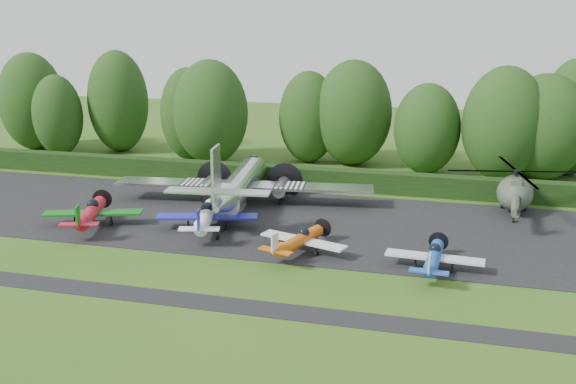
% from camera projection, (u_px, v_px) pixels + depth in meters
% --- Properties ---
extents(ground, '(160.00, 160.00, 0.00)m').
position_uv_depth(ground, '(227.00, 264.00, 43.97)').
color(ground, '#2B5A19').
rests_on(ground, ground).
extents(apron, '(70.00, 18.00, 0.01)m').
position_uv_depth(apron, '(267.00, 220.00, 53.29)').
color(apron, black).
rests_on(apron, ground).
extents(taxiway_verge, '(70.00, 2.00, 0.00)m').
position_uv_depth(taxiway_verge, '(193.00, 301.00, 38.37)').
color(taxiway_verge, black).
rests_on(taxiway_verge, ground).
extents(hedgerow, '(90.00, 1.60, 2.00)m').
position_uv_depth(hedgerow, '(298.00, 187.00, 63.55)').
color(hedgerow, black).
rests_on(hedgerow, ground).
extents(transport_plane, '(23.33, 17.89, 7.48)m').
position_uv_depth(transport_plane, '(239.00, 185.00, 56.28)').
color(transport_plane, silver).
rests_on(transport_plane, ground).
extents(light_plane_red, '(7.82, 8.22, 3.00)m').
position_uv_depth(light_plane_red, '(91.00, 212.00, 51.24)').
color(light_plane_red, red).
rests_on(light_plane_red, ground).
extents(light_plane_white, '(7.99, 8.40, 3.07)m').
position_uv_depth(light_plane_white, '(206.00, 216.00, 50.20)').
color(light_plane_white, white).
rests_on(light_plane_white, ground).
extents(light_plane_orange, '(6.62, 6.96, 2.54)m').
position_uv_depth(light_plane_orange, '(300.00, 240.00, 45.56)').
color(light_plane_orange, '#C9540B').
rests_on(light_plane_orange, ground).
extents(light_plane_blue, '(6.51, 6.84, 2.50)m').
position_uv_depth(light_plane_blue, '(434.00, 257.00, 42.41)').
color(light_plane_blue, '#1C4BAC').
rests_on(light_plane_blue, ground).
extents(helicopter, '(11.62, 13.61, 3.74)m').
position_uv_depth(helicopter, '(515.00, 190.00, 54.88)').
color(helicopter, '#3D4837').
rests_on(helicopter, ground).
extents(tree_0, '(6.75, 6.75, 10.44)m').
position_uv_depth(tree_0, '(309.00, 117.00, 72.93)').
color(tree_0, black).
rests_on(tree_0, ground).
extents(tree_1, '(8.43, 8.43, 11.77)m').
position_uv_depth(tree_1, '(211.00, 112.00, 71.85)').
color(tree_1, black).
rests_on(tree_1, ground).
extents(tree_3, '(5.85, 5.85, 9.69)m').
position_uv_depth(tree_3, '(58.00, 115.00, 76.54)').
color(tree_3, black).
rests_on(tree_3, ground).
extents(tree_4, '(8.28, 8.28, 11.66)m').
position_uv_depth(tree_4, '(504.00, 124.00, 64.74)').
color(tree_4, black).
rests_on(tree_4, ground).
extents(tree_5, '(8.63, 8.63, 11.77)m').
position_uv_depth(tree_5, '(353.00, 113.00, 71.51)').
color(tree_5, black).
rests_on(tree_5, ground).
extents(tree_6, '(6.67, 6.67, 12.27)m').
position_uv_depth(tree_6, '(572.00, 118.00, 66.59)').
color(tree_6, black).
rests_on(tree_6, ground).
extents(tree_7, '(6.42, 6.42, 10.71)m').
position_uv_depth(tree_7, '(188.00, 114.00, 74.18)').
color(tree_7, black).
rests_on(tree_7, ground).
extents(tree_9, '(6.98, 6.98, 9.65)m').
position_uv_depth(tree_9, '(427.00, 129.00, 67.80)').
color(tree_9, black).
rests_on(tree_9, ground).
extents(tree_10, '(7.27, 7.27, 12.40)m').
position_uv_depth(tree_10, '(118.00, 102.00, 78.26)').
color(tree_10, black).
rests_on(tree_10, ground).
extents(tree_11, '(7.99, 7.99, 12.07)m').
position_uv_depth(tree_11, '(32.00, 102.00, 79.58)').
color(tree_11, black).
rests_on(tree_11, ground).
extents(tree_12, '(8.60, 8.60, 10.91)m').
position_uv_depth(tree_12, '(544.00, 127.00, 64.94)').
color(tree_12, black).
rests_on(tree_12, ground).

